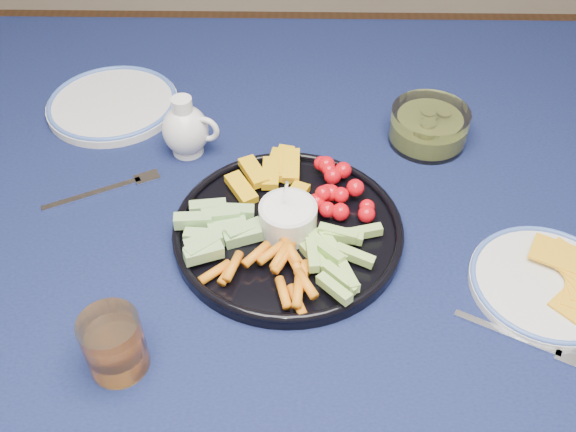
{
  "coord_description": "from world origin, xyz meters",
  "views": [
    {
      "loc": [
        -0.1,
        -0.7,
        1.4
      ],
      "look_at": [
        -0.11,
        -0.09,
        0.79
      ],
      "focal_mm": 40.0,
      "sensor_mm": 36.0,
      "label": 1
    }
  ],
  "objects_px": {
    "dining_table": "(356,235)",
    "cheese_plate": "(547,282)",
    "crudite_platter": "(286,227)",
    "juice_tumbler": "(115,347)",
    "side_plate_extra": "(113,104)",
    "pickle_bowl": "(428,128)",
    "creamer_pitcher": "(186,129)"
  },
  "relations": [
    {
      "from": "crudite_platter",
      "to": "side_plate_extra",
      "type": "height_order",
      "value": "crudite_platter"
    },
    {
      "from": "dining_table",
      "to": "crudite_platter",
      "type": "relative_size",
      "value": 5.23
    },
    {
      "from": "pickle_bowl",
      "to": "side_plate_extra",
      "type": "bearing_deg",
      "value": 171.31
    },
    {
      "from": "dining_table",
      "to": "side_plate_extra",
      "type": "xyz_separation_m",
      "value": [
        -0.41,
        0.21,
        0.1
      ]
    },
    {
      "from": "pickle_bowl",
      "to": "cheese_plate",
      "type": "distance_m",
      "value": 0.32
    },
    {
      "from": "pickle_bowl",
      "to": "creamer_pitcher",
      "type": "bearing_deg",
      "value": -174.99
    },
    {
      "from": "dining_table",
      "to": "pickle_bowl",
      "type": "distance_m",
      "value": 0.21
    },
    {
      "from": "juice_tumbler",
      "to": "side_plate_extra",
      "type": "relative_size",
      "value": 0.37
    },
    {
      "from": "crudite_platter",
      "to": "juice_tumbler",
      "type": "xyz_separation_m",
      "value": [
        -0.19,
        -0.21,
        0.02
      ]
    },
    {
      "from": "pickle_bowl",
      "to": "side_plate_extra",
      "type": "height_order",
      "value": "pickle_bowl"
    },
    {
      "from": "pickle_bowl",
      "to": "juice_tumbler",
      "type": "xyz_separation_m",
      "value": [
        -0.41,
        -0.43,
        0.01
      ]
    },
    {
      "from": "cheese_plate",
      "to": "juice_tumbler",
      "type": "bearing_deg",
      "value": -166.88
    },
    {
      "from": "cheese_plate",
      "to": "side_plate_extra",
      "type": "height_order",
      "value": "cheese_plate"
    },
    {
      "from": "pickle_bowl",
      "to": "juice_tumbler",
      "type": "distance_m",
      "value": 0.59
    },
    {
      "from": "dining_table",
      "to": "pickle_bowl",
      "type": "bearing_deg",
      "value": 48.55
    },
    {
      "from": "creamer_pitcher",
      "to": "juice_tumbler",
      "type": "bearing_deg",
      "value": -94.54
    },
    {
      "from": "creamer_pitcher",
      "to": "cheese_plate",
      "type": "bearing_deg",
      "value": -28.42
    },
    {
      "from": "pickle_bowl",
      "to": "juice_tumbler",
      "type": "relative_size",
      "value": 1.52
    },
    {
      "from": "dining_table",
      "to": "creamer_pitcher",
      "type": "bearing_deg",
      "value": 160.11
    },
    {
      "from": "crudite_platter",
      "to": "cheese_plate",
      "type": "distance_m",
      "value": 0.35
    },
    {
      "from": "creamer_pitcher",
      "to": "side_plate_extra",
      "type": "bearing_deg",
      "value": 141.78
    },
    {
      "from": "juice_tumbler",
      "to": "side_plate_extra",
      "type": "distance_m",
      "value": 0.52
    },
    {
      "from": "cheese_plate",
      "to": "juice_tumbler",
      "type": "distance_m",
      "value": 0.54
    },
    {
      "from": "juice_tumbler",
      "to": "pickle_bowl",
      "type": "bearing_deg",
      "value": 45.75
    },
    {
      "from": "dining_table",
      "to": "cheese_plate",
      "type": "distance_m",
      "value": 0.3
    },
    {
      "from": "dining_table",
      "to": "creamer_pitcher",
      "type": "height_order",
      "value": "creamer_pitcher"
    },
    {
      "from": "juice_tumbler",
      "to": "side_plate_extra",
      "type": "bearing_deg",
      "value": 102.7
    },
    {
      "from": "creamer_pitcher",
      "to": "dining_table",
      "type": "bearing_deg",
      "value": -19.89
    },
    {
      "from": "crudite_platter",
      "to": "dining_table",
      "type": "bearing_deg",
      "value": 38.76
    },
    {
      "from": "dining_table",
      "to": "cheese_plate",
      "type": "height_order",
      "value": "cheese_plate"
    },
    {
      "from": "pickle_bowl",
      "to": "juice_tumbler",
      "type": "bearing_deg",
      "value": -134.25
    },
    {
      "from": "dining_table",
      "to": "side_plate_extra",
      "type": "height_order",
      "value": "side_plate_extra"
    }
  ]
}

